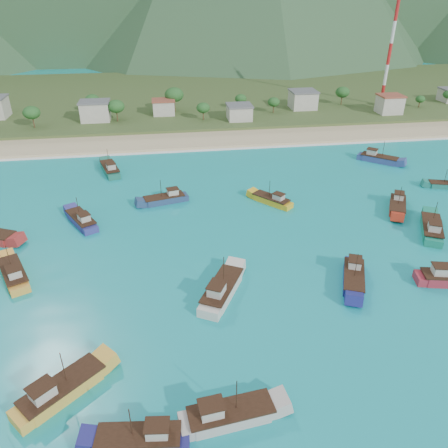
{
  "coord_description": "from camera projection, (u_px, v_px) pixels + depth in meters",
  "views": [
    {
      "loc": [
        -4.98,
        -54.99,
        43.92
      ],
      "look_at": [
        5.68,
        18.0,
        3.0
      ],
      "focal_mm": 35.0,
      "sensor_mm": 36.0,
      "label": 1
    }
  ],
  "objects": [
    {
      "name": "ground",
      "position": [
        205.0,
        297.0,
        69.52
      ],
      "size": [
        600.0,
        600.0,
        0.0
      ],
      "primitive_type": "plane",
      "color": "#0E8A9A",
      "rests_on": "ground"
    },
    {
      "name": "beach",
      "position": [
        178.0,
        141.0,
        137.88
      ],
      "size": [
        400.0,
        18.0,
        1.2
      ],
      "primitive_type": "cube",
      "color": "beige",
      "rests_on": "ground"
    },
    {
      "name": "land",
      "position": [
        171.0,
        97.0,
        190.66
      ],
      "size": [
        400.0,
        110.0,
        2.4
      ],
      "primitive_type": "cube",
      "color": "#385123",
      "rests_on": "ground"
    },
    {
      "name": "surf_line",
      "position": [
        180.0,
        151.0,
        129.66
      ],
      "size": [
        400.0,
        2.5,
        0.08
      ],
      "primitive_type": "cube",
      "color": "white",
      "rests_on": "ground"
    },
    {
      "name": "village",
      "position": [
        191.0,
        107.0,
        157.58
      ],
      "size": [
        219.78,
        23.8,
        6.75
      ],
      "color": "beige",
      "rests_on": "ground"
    },
    {
      "name": "vegetation",
      "position": [
        141.0,
        107.0,
        154.97
      ],
      "size": [
        275.0,
        25.24,
        9.13
      ],
      "color": "#235623",
      "rests_on": "ground"
    },
    {
      "name": "radio_tower",
      "position": [
        391.0,
        43.0,
        161.53
      ],
      "size": [
        1.2,
        1.2,
        45.2
      ],
      "color": "red",
      "rests_on": "ground"
    },
    {
      "name": "boat_3",
      "position": [
        272.0,
        201.0,
        98.76
      ],
      "size": [
        8.55,
        9.24,
        5.75
      ],
      "rotation": [
        0.0,
        0.0,
        0.71
      ],
      "color": "gold",
      "rests_on": "ground"
    },
    {
      "name": "boat_12",
      "position": [
        82.0,
        221.0,
        90.23
      ],
      "size": [
        7.85,
        10.74,
        6.23
      ],
      "rotation": [
        0.0,
        0.0,
        0.51
      ],
      "color": "navy",
      "rests_on": "ground"
    },
    {
      "name": "boat_14",
      "position": [
        354.0,
        278.0,
        72.78
      ],
      "size": [
        7.12,
        11.18,
        6.38
      ],
      "rotation": [
        0.0,
        0.0,
        2.74
      ],
      "color": "navy",
      "rests_on": "ground"
    },
    {
      "name": "boat_15",
      "position": [
        446.0,
        185.0,
        106.38
      ],
      "size": [
        9.11,
        5.03,
        5.16
      ],
      "rotation": [
        0.0,
        0.0,
        1.27
      ],
      "color": "#1A6C5F",
      "rests_on": "ground"
    },
    {
      "name": "boat_16",
      "position": [
        110.0,
        170.0,
        114.73
      ],
      "size": [
        6.24,
        11.59,
        6.57
      ],
      "rotation": [
        0.0,
        0.0,
        0.28
      ],
      "color": "#1A6552",
      "rests_on": "ground"
    },
    {
      "name": "boat_19",
      "position": [
        431.0,
        229.0,
        86.88
      ],
      "size": [
        8.36,
        11.95,
        6.89
      ],
      "rotation": [
        0.0,
        0.0,
        5.81
      ],
      "color": "#137B5F",
      "rests_on": "ground"
    },
    {
      "name": "boat_21",
      "position": [
        397.0,
        206.0,
        96.15
      ],
      "size": [
        7.7,
        10.72,
        6.21
      ],
      "rotation": [
        0.0,
        0.0,
        2.65
      ],
      "color": "#AD2815",
      "rests_on": "ground"
    },
    {
      "name": "boat_23",
      "position": [
        378.0,
        159.0,
        121.62
      ],
      "size": [
        10.55,
        9.65,
        6.54
      ],
      "rotation": [
        0.0,
        0.0,
        4.01
      ],
      "color": "#324483",
      "rests_on": "ground"
    },
    {
      "name": "boat_24",
      "position": [
        222.0,
        291.0,
        69.47
      ],
      "size": [
        8.9,
        12.38,
        7.17
      ],
      "rotation": [
        0.0,
        0.0,
        5.79
      ],
      "color": "beige",
      "rests_on": "ground"
    },
    {
      "name": "boat_26",
      "position": [
        165.0,
        199.0,
        99.17
      ],
      "size": [
        10.66,
        5.34,
        6.05
      ],
      "rotation": [
        0.0,
        0.0,
        1.81
      ],
      "color": "navy",
      "rests_on": "ground"
    },
    {
      "name": "boat_27",
      "position": [
        14.0,
        275.0,
        73.56
      ],
      "size": [
        7.55,
        11.17,
        6.41
      ],
      "rotation": [
        0.0,
        0.0,
        0.44
      ],
      "color": "gold",
      "rests_on": "ground"
    },
    {
      "name": "boat_31",
      "position": [
        61.0,
        391.0,
        52.52
      ],
      "size": [
        10.92,
        10.18,
        6.82
      ],
      "rotation": [
        0.0,
        0.0,
        5.43
      ],
      "color": "gold",
      "rests_on": "ground"
    },
    {
      "name": "boat_32",
      "position": [
        141.0,
        440.0,
        47.06
      ],
      "size": [
        10.53,
        4.16,
        6.06
      ],
      "rotation": [
        0.0,
        0.0,
        1.46
      ],
      "color": "navy",
      "rests_on": "ground"
    },
    {
      "name": "boat_33",
      "position": [
        229.0,
        415.0,
        49.6
      ],
      "size": [
        11.37,
        4.58,
        6.54
      ],
      "rotation": [
        0.0,
        0.0,
        4.83
      ],
      "color": "#BBB2AA",
      "rests_on": "ground"
    }
  ]
}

